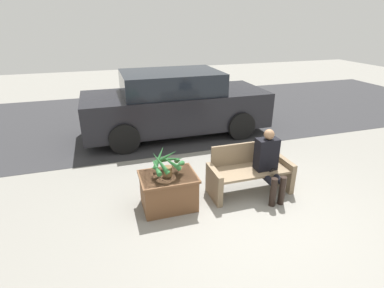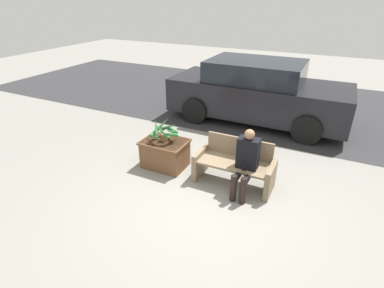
{
  "view_description": "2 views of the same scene",
  "coord_description": "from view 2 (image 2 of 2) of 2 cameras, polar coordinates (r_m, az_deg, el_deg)",
  "views": [
    {
      "loc": [
        -2.08,
        -3.39,
        2.82
      ],
      "look_at": [
        -0.71,
        1.0,
        0.88
      ],
      "focal_mm": 28.0,
      "sensor_mm": 36.0,
      "label": 1
    },
    {
      "loc": [
        1.57,
        -3.84,
        3.14
      ],
      "look_at": [
        -0.64,
        0.67,
        0.6
      ],
      "focal_mm": 28.0,
      "sensor_mm": 36.0,
      "label": 2
    }
  ],
  "objects": [
    {
      "name": "road_surface",
      "position": [
        9.98,
        15.87,
        7.45
      ],
      "size": [
        20.0,
        6.0,
        0.01
      ],
      "primitive_type": "cube",
      "color": "#2D2D30",
      "rests_on": "ground_plane"
    },
    {
      "name": "ground_plane",
      "position": [
        5.21,
        3.15,
        -10.34
      ],
      "size": [
        30.0,
        30.0,
        0.0
      ],
      "primitive_type": "plane",
      "color": "gray"
    },
    {
      "name": "parked_car",
      "position": [
        8.23,
        12.26,
        9.65
      ],
      "size": [
        4.59,
        1.98,
        1.61
      ],
      "color": "black",
      "rests_on": "ground_plane"
    },
    {
      "name": "planter_box",
      "position": [
        5.98,
        -5.15,
        -1.66
      ],
      "size": [
        0.88,
        0.66,
        0.56
      ],
      "color": "brown",
      "rests_on": "ground_plane"
    },
    {
      "name": "person_seated",
      "position": [
        5.12,
        10.22,
        -3.16
      ],
      "size": [
        0.36,
        0.6,
        1.16
      ],
      "color": "black",
      "rests_on": "ground_plane"
    },
    {
      "name": "potted_plant",
      "position": [
        5.77,
        -5.26,
        2.57
      ],
      "size": [
        0.55,
        0.58,
        0.45
      ],
      "color": "brown",
      "rests_on": "planter_box"
    },
    {
      "name": "bench",
      "position": [
        5.46,
        8.16,
        -3.92
      ],
      "size": [
        1.42,
        0.59,
        0.82
      ],
      "color": "#7A664C",
      "rests_on": "ground_plane"
    }
  ]
}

